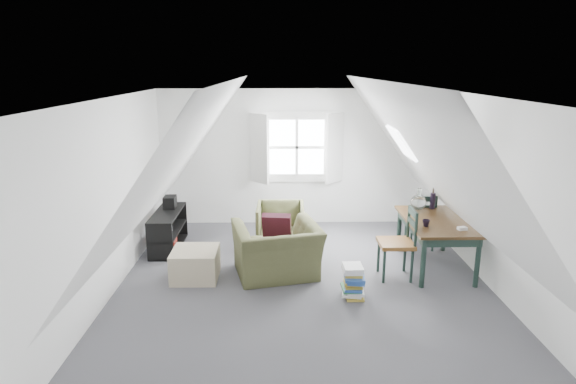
{
  "coord_description": "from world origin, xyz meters",
  "views": [
    {
      "loc": [
        -0.32,
        -5.97,
        2.88
      ],
      "look_at": [
        -0.2,
        0.6,
        1.16
      ],
      "focal_mm": 30.0,
      "sensor_mm": 36.0,
      "label": 1
    }
  ],
  "objects_px": {
    "media_shelf": "(168,232)",
    "magazine_stack": "(353,281)",
    "dining_chair_near": "(399,242)",
    "armchair_far": "(281,246)",
    "dining_chair_far": "(421,220)",
    "dining_table": "(436,226)",
    "armchair_near": "(277,275)",
    "ottoman": "(195,264)"
  },
  "relations": [
    {
      "from": "dining_chair_near",
      "to": "media_shelf",
      "type": "height_order",
      "value": "dining_chair_near"
    },
    {
      "from": "dining_chair_far",
      "to": "magazine_stack",
      "type": "distance_m",
      "value": 2.17
    },
    {
      "from": "media_shelf",
      "to": "magazine_stack",
      "type": "relative_size",
      "value": 2.81
    },
    {
      "from": "armchair_near",
      "to": "magazine_stack",
      "type": "distance_m",
      "value": 1.22
    },
    {
      "from": "ottoman",
      "to": "dining_table",
      "type": "bearing_deg",
      "value": 5.09
    },
    {
      "from": "armchair_far",
      "to": "dining_chair_near",
      "type": "distance_m",
      "value": 2.12
    },
    {
      "from": "dining_chair_near",
      "to": "magazine_stack",
      "type": "bearing_deg",
      "value": -58.9
    },
    {
      "from": "dining_table",
      "to": "media_shelf",
      "type": "height_order",
      "value": "dining_table"
    },
    {
      "from": "dining_table",
      "to": "dining_chair_near",
      "type": "height_order",
      "value": "dining_chair_near"
    },
    {
      "from": "dining_table",
      "to": "dining_chair_far",
      "type": "xyz_separation_m",
      "value": [
        0.01,
        0.78,
        -0.16
      ]
    },
    {
      "from": "ottoman",
      "to": "magazine_stack",
      "type": "relative_size",
      "value": 1.48
    },
    {
      "from": "dining_chair_far",
      "to": "ottoman",
      "type": "bearing_deg",
      "value": 5.69
    },
    {
      "from": "armchair_near",
      "to": "dining_chair_far",
      "type": "height_order",
      "value": "dining_chair_far"
    },
    {
      "from": "dining_table",
      "to": "dining_chair_far",
      "type": "distance_m",
      "value": 0.79
    },
    {
      "from": "dining_chair_far",
      "to": "media_shelf",
      "type": "bearing_deg",
      "value": -12.56
    },
    {
      "from": "media_shelf",
      "to": "magazine_stack",
      "type": "distance_m",
      "value": 3.27
    },
    {
      "from": "ottoman",
      "to": "dining_chair_near",
      "type": "height_order",
      "value": "dining_chair_near"
    },
    {
      "from": "armchair_near",
      "to": "ottoman",
      "type": "distance_m",
      "value": 1.16
    },
    {
      "from": "media_shelf",
      "to": "magazine_stack",
      "type": "bearing_deg",
      "value": -29.12
    },
    {
      "from": "dining_table",
      "to": "dining_chair_near",
      "type": "bearing_deg",
      "value": -150.94
    },
    {
      "from": "dining_table",
      "to": "magazine_stack",
      "type": "height_order",
      "value": "dining_table"
    },
    {
      "from": "dining_table",
      "to": "magazine_stack",
      "type": "distance_m",
      "value": 1.67
    },
    {
      "from": "magazine_stack",
      "to": "media_shelf",
      "type": "bearing_deg",
      "value": 147.55
    },
    {
      "from": "armchair_far",
      "to": "ottoman",
      "type": "height_order",
      "value": "ottoman"
    },
    {
      "from": "ottoman",
      "to": "dining_chair_near",
      "type": "xyz_separation_m",
      "value": [
        2.83,
        -0.02,
        0.31
      ]
    },
    {
      "from": "magazine_stack",
      "to": "ottoman",
      "type": "bearing_deg",
      "value": 163.95
    },
    {
      "from": "dining_table",
      "to": "media_shelf",
      "type": "distance_m",
      "value": 4.19
    },
    {
      "from": "dining_table",
      "to": "dining_chair_far",
      "type": "relative_size",
      "value": 1.6
    },
    {
      "from": "dining_chair_far",
      "to": "media_shelf",
      "type": "relative_size",
      "value": 0.78
    },
    {
      "from": "ottoman",
      "to": "armchair_near",
      "type": "bearing_deg",
      "value": 3.62
    },
    {
      "from": "dining_chair_near",
      "to": "media_shelf",
      "type": "bearing_deg",
      "value": -117.34
    },
    {
      "from": "dining_chair_near",
      "to": "ottoman",
      "type": "bearing_deg",
      "value": -99.17
    },
    {
      "from": "armchair_near",
      "to": "ottoman",
      "type": "relative_size",
      "value": 1.84
    },
    {
      "from": "armchair_near",
      "to": "dining_chair_far",
      "type": "bearing_deg",
      "value": -169.55
    },
    {
      "from": "ottoman",
      "to": "dining_chair_far",
      "type": "height_order",
      "value": "dining_chair_far"
    },
    {
      "from": "ottoman",
      "to": "dining_table",
      "type": "height_order",
      "value": "dining_table"
    },
    {
      "from": "armchair_near",
      "to": "magazine_stack",
      "type": "bearing_deg",
      "value": 132.12
    },
    {
      "from": "dining_chair_far",
      "to": "dining_table",
      "type": "bearing_deg",
      "value": 77.7
    },
    {
      "from": "armchair_far",
      "to": "dining_chair_near",
      "type": "height_order",
      "value": "dining_chair_near"
    },
    {
      "from": "dining_chair_far",
      "to": "armchair_far",
      "type": "bearing_deg",
      "value": -15.46
    },
    {
      "from": "armchair_near",
      "to": "dining_chair_near",
      "type": "distance_m",
      "value": 1.77
    },
    {
      "from": "armchair_far",
      "to": "armchair_near",
      "type": "bearing_deg",
      "value": -91.37
    }
  ]
}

